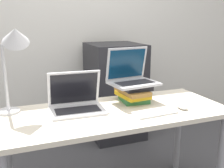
{
  "coord_description": "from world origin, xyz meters",
  "views": [
    {
      "loc": [
        -0.59,
        -1.19,
        1.29
      ],
      "look_at": [
        -0.02,
        0.31,
        0.89
      ],
      "focal_mm": 42.0,
      "sensor_mm": 36.0,
      "label": 1
    }
  ],
  "objects_px": {
    "laptop_left": "(76,103)",
    "book_stack": "(133,93)",
    "mini_fridge": "(115,90)",
    "wireless_keyboard": "(155,113)",
    "laptop_on_books": "(131,77)",
    "mouse": "(182,107)",
    "desk_lamp": "(14,46)"
  },
  "relations": [
    {
      "from": "wireless_keyboard",
      "to": "mini_fridge",
      "type": "distance_m",
      "value": 1.29
    },
    {
      "from": "laptop_left",
      "to": "laptop_on_books",
      "type": "bearing_deg",
      "value": 8.74
    },
    {
      "from": "laptop_on_books",
      "to": "mouse",
      "type": "xyz_separation_m",
      "value": [
        0.24,
        -0.29,
        -0.16
      ]
    },
    {
      "from": "laptop_on_books",
      "to": "desk_lamp",
      "type": "distance_m",
      "value": 0.81
    },
    {
      "from": "book_stack",
      "to": "mouse",
      "type": "relative_size",
      "value": 2.85
    },
    {
      "from": "mouse",
      "to": "laptop_on_books",
      "type": "bearing_deg",
      "value": 130.18
    },
    {
      "from": "laptop_left",
      "to": "wireless_keyboard",
      "type": "distance_m",
      "value": 0.51
    },
    {
      "from": "book_stack",
      "to": "laptop_on_books",
      "type": "xyz_separation_m",
      "value": [
        -0.01,
        0.02,
        0.11
      ]
    },
    {
      "from": "wireless_keyboard",
      "to": "desk_lamp",
      "type": "distance_m",
      "value": 0.95
    },
    {
      "from": "laptop_on_books",
      "to": "desk_lamp",
      "type": "bearing_deg",
      "value": 178.83
    },
    {
      "from": "laptop_left",
      "to": "mini_fridge",
      "type": "xyz_separation_m",
      "value": [
        0.67,
        1.02,
        -0.24
      ]
    },
    {
      "from": "laptop_left",
      "to": "book_stack",
      "type": "distance_m",
      "value": 0.43
    },
    {
      "from": "book_stack",
      "to": "desk_lamp",
      "type": "bearing_deg",
      "value": 177.03
    },
    {
      "from": "laptop_left",
      "to": "wireless_keyboard",
      "type": "xyz_separation_m",
      "value": [
        0.45,
        -0.24,
        -0.04
      ]
    },
    {
      "from": "laptop_left",
      "to": "book_stack",
      "type": "relative_size",
      "value": 1.22
    },
    {
      "from": "laptop_on_books",
      "to": "mini_fridge",
      "type": "bearing_deg",
      "value": 75.62
    },
    {
      "from": "mouse",
      "to": "mini_fridge",
      "type": "relative_size",
      "value": 0.1
    },
    {
      "from": "mouse",
      "to": "desk_lamp",
      "type": "bearing_deg",
      "value": 163.41
    },
    {
      "from": "book_stack",
      "to": "mini_fridge",
      "type": "relative_size",
      "value": 0.28
    },
    {
      "from": "wireless_keyboard",
      "to": "mini_fridge",
      "type": "height_order",
      "value": "mini_fridge"
    },
    {
      "from": "book_stack",
      "to": "mini_fridge",
      "type": "bearing_deg",
      "value": 76.34
    },
    {
      "from": "wireless_keyboard",
      "to": "desk_lamp",
      "type": "bearing_deg",
      "value": 158.27
    },
    {
      "from": "laptop_left",
      "to": "book_stack",
      "type": "bearing_deg",
      "value": 5.38
    },
    {
      "from": "laptop_left",
      "to": "laptop_on_books",
      "type": "xyz_separation_m",
      "value": [
        0.42,
        0.06,
        0.13
      ]
    },
    {
      "from": "laptop_on_books",
      "to": "mini_fridge",
      "type": "xyz_separation_m",
      "value": [
        0.24,
        0.95,
        -0.37
      ]
    },
    {
      "from": "mini_fridge",
      "to": "book_stack",
      "type": "bearing_deg",
      "value": -103.66
    },
    {
      "from": "laptop_on_books",
      "to": "mini_fridge",
      "type": "distance_m",
      "value": 1.05
    },
    {
      "from": "mini_fridge",
      "to": "wireless_keyboard",
      "type": "bearing_deg",
      "value": -99.9
    },
    {
      "from": "mouse",
      "to": "mini_fridge",
      "type": "height_order",
      "value": "mini_fridge"
    },
    {
      "from": "laptop_left",
      "to": "laptop_on_books",
      "type": "relative_size",
      "value": 1.01
    },
    {
      "from": "desk_lamp",
      "to": "mini_fridge",
      "type": "bearing_deg",
      "value": 42.68
    },
    {
      "from": "book_stack",
      "to": "desk_lamp",
      "type": "relative_size",
      "value": 0.5
    }
  ]
}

